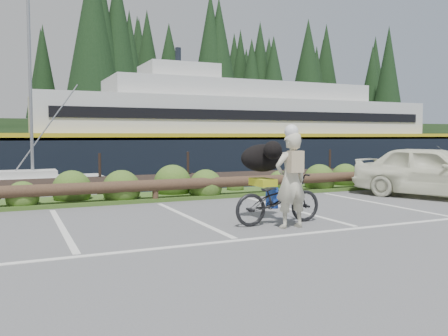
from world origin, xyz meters
The scene contains 8 objects.
ground centered at (0.00, 0.00, 0.00)m, with size 72.00×72.00×0.00m, color #555658.
harbor_backdrop centered at (0.39, 78.52, 0.00)m, with size 170.00×160.00×30.00m.
vegetation_strip centered at (0.00, 5.30, 0.05)m, with size 34.00×1.60×0.10m, color #3D5B21.
log_rail centered at (0.00, 4.60, 0.00)m, with size 32.00×0.30×0.60m, color #443021, non-canonical shape.
bicycle centered at (1.38, 0.63, 0.50)m, with size 0.67×1.91×1.00m, color black.
cyclist centered at (1.39, 0.18, 0.91)m, with size 0.67×0.44×1.82m, color beige.
dog centered at (1.37, 1.24, 1.29)m, with size 1.00×0.49×0.58m, color black.
parked_car centered at (7.42, 2.23, 0.74)m, with size 1.75×4.35×1.48m, color white.
Camera 1 is at (-3.45, -7.46, 1.77)m, focal length 38.00 mm.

